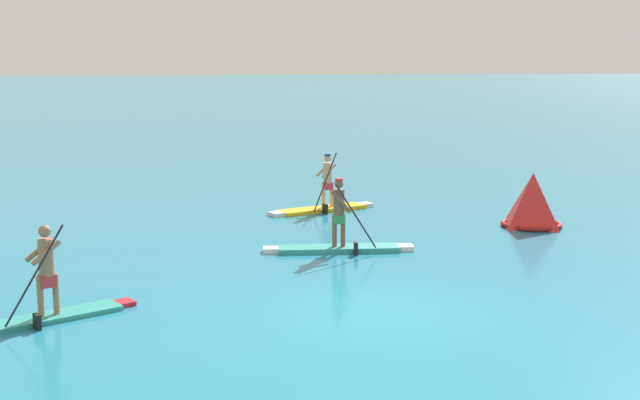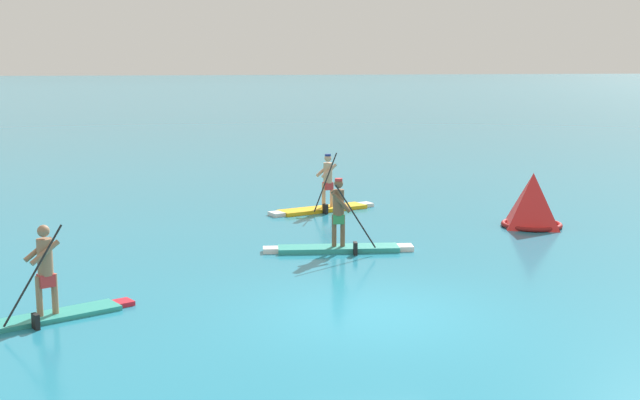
{
  "view_description": "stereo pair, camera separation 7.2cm",
  "coord_description": "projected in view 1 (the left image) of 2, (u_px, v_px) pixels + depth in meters",
  "views": [
    {
      "loc": [
        -3.63,
        -13.76,
        4.43
      ],
      "look_at": [
        0.44,
        7.59,
        0.75
      ],
      "focal_mm": 46.89,
      "sensor_mm": 36.0,
      "label": 1
    },
    {
      "loc": [
        -3.56,
        -13.77,
        4.43
      ],
      "look_at": [
        0.44,
        7.59,
        0.75
      ],
      "focal_mm": 46.89,
      "sensor_mm": 36.0,
      "label": 2
    }
  ],
  "objects": [
    {
      "name": "paddleboarder_near_left",
      "position": [
        48.0,
        297.0,
        14.27
      ],
      "size": [
        2.89,
        1.75,
        1.77
      ],
      "rotation": [
        0.0,
        0.0,
        3.62
      ],
      "color": "teal",
      "rests_on": "ground"
    },
    {
      "name": "paddleboarder_far_right",
      "position": [
        323.0,
        200.0,
        24.58
      ],
      "size": [
        3.35,
        1.61,
        1.79
      ],
      "rotation": [
        0.0,
        0.0,
        3.5
      ],
      "color": "yellow",
      "rests_on": "ground"
    },
    {
      "name": "race_marker_buoy",
      "position": [
        532.0,
        202.0,
        22.22
      ],
      "size": [
        1.8,
        1.8,
        1.45
      ],
      "color": "red",
      "rests_on": "ground"
    },
    {
      "name": "ground",
      "position": [
        376.0,
        313.0,
        14.74
      ],
      "size": [
        440.0,
        440.0,
        0.0
      ],
      "primitive_type": "plane",
      "color": "teal"
    },
    {
      "name": "paddleboarder_mid_center",
      "position": [
        340.0,
        237.0,
        19.41
      ],
      "size": [
        3.53,
        1.0,
        1.74
      ],
      "rotation": [
        0.0,
        0.0,
        -0.11
      ],
      "color": "teal",
      "rests_on": "ground"
    }
  ]
}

